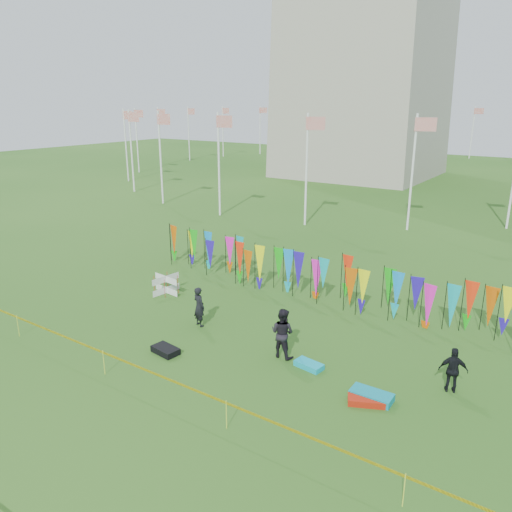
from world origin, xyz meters
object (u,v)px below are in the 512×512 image
Objects in this scene: person_left at (199,307)px; person_mid at (282,333)px; box_kite at (166,285)px; person_right at (453,370)px; kite_bag_turquoise at (309,365)px; kite_bag_red at (366,401)px; kite_bag_teal at (371,396)px; kite_bag_black at (166,350)px.

person_mid reaches higher than person_left.
person_right is (13.37, -1.08, 0.30)m from box_kite.
person_right reaches higher than box_kite.
person_right is at bearing 15.52° from kite_bag_turquoise.
kite_bag_teal is (0.04, 0.31, 0.02)m from kite_bag_red.
kite_bag_teal is at bearing -171.88° from person_left.
box_kite is 0.49× the size of person_mid.
box_kite is 13.41m from person_right.
kite_bag_red is (3.66, -1.09, -0.82)m from person_mid.
person_mid is 4.31m from kite_bag_black.
kite_bag_red is at bearing -15.78° from box_kite.
kite_bag_teal is at bearing -13.60° from kite_bag_turquoise.
kite_bag_turquoise is (1.19, -0.17, -0.82)m from person_mid.
person_mid is 1.45m from kite_bag_turquoise.
person_left is at bearing -3.84° from person_mid.
kite_bag_turquoise is 5.22m from kite_bag_black.
kite_bag_teal is (7.82, -1.08, -0.71)m from person_left.
box_kite reaches higher than kite_bag_turquoise.
box_kite is at bearing 164.22° from kite_bag_red.
person_right is (5.60, 1.06, -0.17)m from person_mid.
kite_bag_turquoise is at bearing 159.57° from kite_bag_red.
box_kite is at bearing 165.73° from kite_bag_teal.
kite_bag_black is (-9.23, -3.25, -0.63)m from person_right.
kite_bag_turquoise is (5.31, -0.47, -0.73)m from person_left.
box_kite is 11.83m from kite_bag_teal.
person_mid reaches higher than box_kite.
kite_bag_teal is at bearing 83.62° from kite_bag_red.
kite_bag_black reaches higher than kite_bag_red.
kite_bag_red is (11.42, -3.23, -0.35)m from box_kite.
person_right is 1.53× the size of kite_bag_turquoise.
kite_bag_turquoise is at bearing 172.40° from person_mid.
kite_bag_red is (2.47, -0.92, 0.00)m from kite_bag_turquoise.
person_mid is at bearing 168.17° from kite_bag_teal.
kite_bag_black is 7.46m from kite_bag_teal.
kite_bag_teal is (2.51, -0.61, 0.02)m from kite_bag_turquoise.
kite_bag_turquoise is 2.64m from kite_bag_red.
person_right is 9.81m from kite_bag_black.
kite_bag_red is 0.86× the size of kite_bag_teal.
box_kite is at bearing -24.15° from person_right.
person_right reaches higher than kite_bag_red.
kite_bag_red is at bearing 8.61° from kite_bag_black.
person_right is 2.72m from kite_bag_teal.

